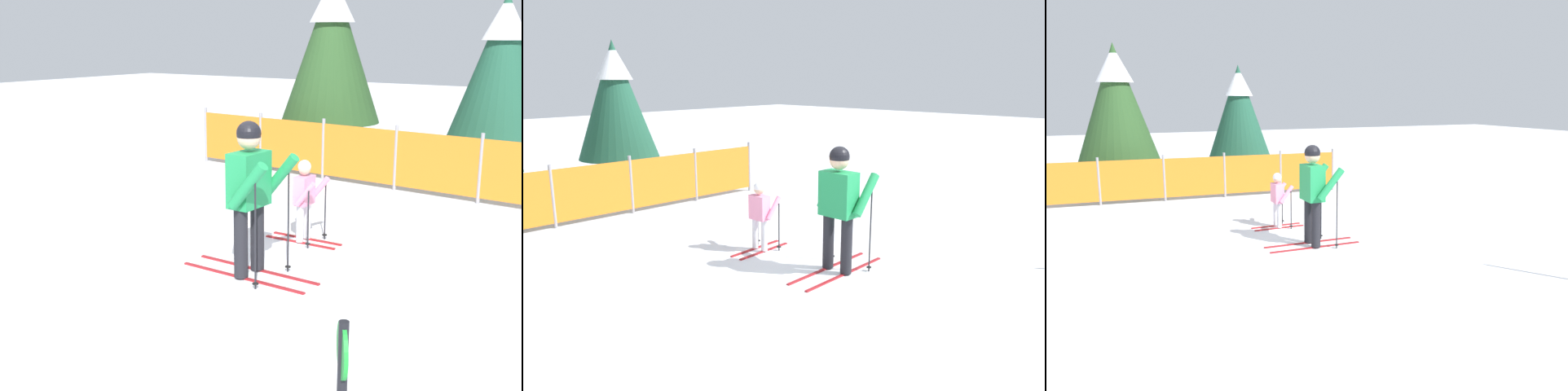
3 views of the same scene
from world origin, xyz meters
TOP-DOWN VIEW (x-y plane):
  - ground_plane at (0.00, 0.00)m, footprint 60.00×60.00m
  - skier_adult at (0.16, 0.22)m, footprint 1.68×0.75m
  - skier_child at (0.03, 1.64)m, footprint 1.04×0.54m
  - safety_fence at (-0.93, 5.15)m, footprint 7.60×0.54m
  - conifer_far at (0.91, 7.45)m, footprint 1.89×1.89m

SIDE VIEW (x-z plane):
  - ground_plane at x=0.00m, z-range 0.00..0.00m
  - safety_fence at x=-0.93m, z-range 0.00..1.16m
  - skier_child at x=0.03m, z-range 0.09..1.20m
  - skier_adult at x=0.16m, z-range 0.17..1.95m
  - conifer_far at x=0.91m, z-range 0.42..3.93m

